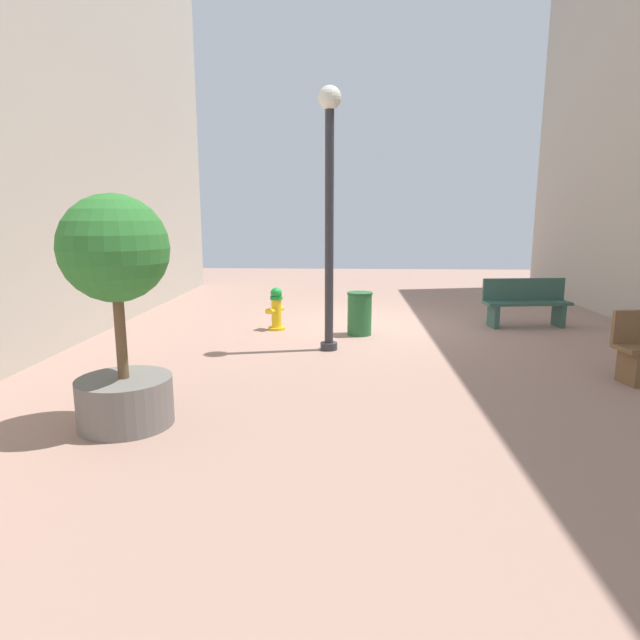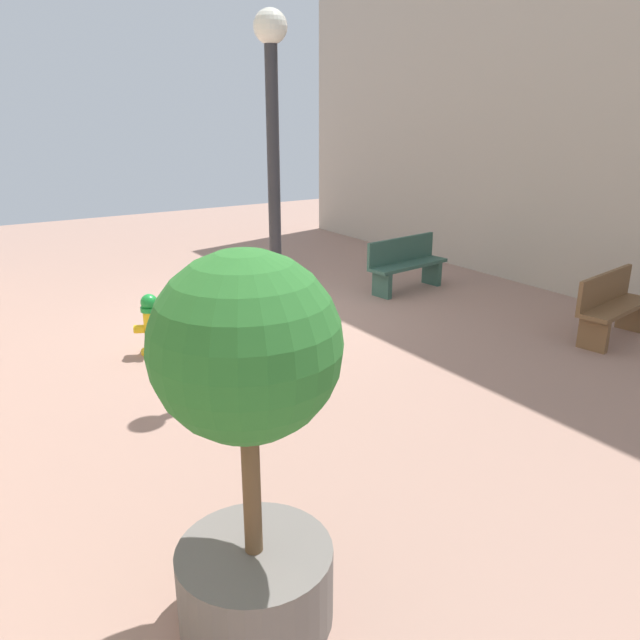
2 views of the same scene
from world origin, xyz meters
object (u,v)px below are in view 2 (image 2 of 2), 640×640
Objects in this scene: fire_hydrant at (151,324)px; bench_far at (611,306)px; street_lamp at (273,164)px; bench_near at (406,263)px; trash_bin at (270,312)px; planter_tree at (249,420)px.

bench_far reaches higher than fire_hydrant.
bench_far is at bearing 162.22° from street_lamp.
bench_near is 1.08× the size of bench_far.
fire_hydrant is at bearing -13.40° from trash_bin.
street_lamp is (-2.03, -3.32, 1.13)m from planter_tree.
trash_bin is at bearing -114.54° from street_lamp.
bench_near is 3.45m from trash_bin.
bench_near is 2.16× the size of trash_bin.
bench_far is 5.23m from street_lamp.
fire_hydrant reaches higher than trash_bin.
planter_tree is 3.00× the size of trash_bin.
trash_bin is (3.32, 0.94, -0.10)m from bench_near.
street_lamp is at bearing -121.45° from planter_tree.
street_lamp reaches higher than trash_bin.
planter_tree is at bearing 60.25° from trash_bin.
street_lamp is at bearing 65.46° from trash_bin.
street_lamp is 2.48m from trash_bin.
trash_bin is (4.06, -2.62, -0.09)m from bench_far.
fire_hydrant is 6.41m from bench_far.
planter_tree is 0.58× the size of street_lamp.
bench_near is 3.64m from bench_far.
bench_near is 0.42× the size of street_lamp.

